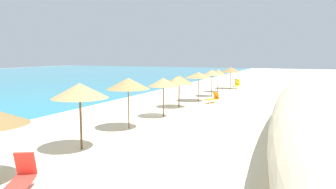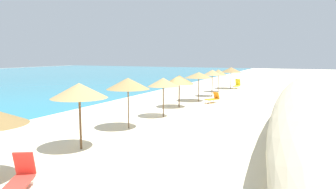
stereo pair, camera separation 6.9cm
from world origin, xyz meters
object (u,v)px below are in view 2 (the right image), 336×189
at_px(beach_umbrella_3, 128,84).
at_px(beach_umbrella_8, 218,72).
at_px(beach_umbrella_2, 79,91).
at_px(lounge_chair_0, 237,85).
at_px(beach_umbrella_5, 179,80).
at_px(beach_umbrella_7, 212,73).
at_px(beach_umbrella_4, 163,82).
at_px(beach_umbrella_9, 231,70).
at_px(lounge_chair_1, 213,98).
at_px(lounge_chair_2, 20,178).
at_px(beach_umbrella_6, 199,75).

xyz_separation_m(beach_umbrella_3, beach_umbrella_8, (19.61, 0.12, -0.35)).
relative_size(beach_umbrella_2, lounge_chair_0, 2.01).
xyz_separation_m(beach_umbrella_3, beach_umbrella_5, (7.94, 0.14, -0.35)).
height_order(beach_umbrella_7, lounge_chair_0, beach_umbrella_7).
relative_size(beach_umbrella_3, beach_umbrella_7, 1.07).
bearing_deg(beach_umbrella_4, beach_umbrella_9, -0.16).
relative_size(beach_umbrella_7, beach_umbrella_8, 1.05).
xyz_separation_m(beach_umbrella_3, lounge_chair_1, (11.24, -1.71, -2.14)).
distance_m(beach_umbrella_3, lounge_chair_2, 8.92).
relative_size(beach_umbrella_2, lounge_chair_2, 1.74).
relative_size(beach_umbrella_3, lounge_chair_0, 1.96).
relative_size(lounge_chair_0, lounge_chair_1, 1.03).
relative_size(beach_umbrella_4, lounge_chair_2, 1.56).
bearing_deg(beach_umbrella_8, beach_umbrella_5, 179.92).
bearing_deg(lounge_chair_1, lounge_chair_2, 117.16).
relative_size(beach_umbrella_9, lounge_chair_2, 1.57).
distance_m(beach_umbrella_3, beach_umbrella_8, 19.61).
bearing_deg(beach_umbrella_7, beach_umbrella_8, 6.83).
relative_size(beach_umbrella_2, beach_umbrella_4, 1.12).
bearing_deg(beach_umbrella_7, lounge_chair_2, -177.69).
xyz_separation_m(beach_umbrella_5, beach_umbrella_8, (11.66, -0.02, 0.01)).
xyz_separation_m(beach_umbrella_8, lounge_chair_0, (4.50, -1.19, -1.73)).
xyz_separation_m(beach_umbrella_2, beach_umbrella_6, (16.11, -0.01, -0.25)).
height_order(beach_umbrella_2, beach_umbrella_5, beach_umbrella_2).
bearing_deg(beach_umbrella_2, beach_umbrella_9, -0.52).
bearing_deg(beach_umbrella_4, lounge_chair_0, -2.01).
xyz_separation_m(beach_umbrella_2, beach_umbrella_5, (12.24, 0.30, -0.40)).
distance_m(beach_umbrella_4, beach_umbrella_7, 11.57).
relative_size(beach_umbrella_6, beach_umbrella_9, 0.99).
bearing_deg(beach_umbrella_7, beach_umbrella_6, 176.84).
relative_size(beach_umbrella_6, beach_umbrella_7, 0.98).
relative_size(beach_umbrella_6, lounge_chair_1, 1.84).
bearing_deg(beach_umbrella_3, lounge_chair_0, -2.54).
height_order(beach_umbrella_9, lounge_chair_1, beach_umbrella_9).
height_order(beach_umbrella_7, beach_umbrella_9, beach_umbrella_7).
height_order(beach_umbrella_4, beach_umbrella_7, beach_umbrella_7).
xyz_separation_m(beach_umbrella_8, lounge_chair_1, (-8.37, -1.83, -1.79)).
bearing_deg(lounge_chair_2, beach_umbrella_9, -118.24).
height_order(beach_umbrella_5, beach_umbrella_8, beach_umbrella_5).
bearing_deg(beach_umbrella_8, beach_umbrella_7, -173.17).
xyz_separation_m(beach_umbrella_2, lounge_chair_0, (28.41, -0.91, -2.13)).
distance_m(beach_umbrella_3, beach_umbrella_4, 3.91).
bearing_deg(beach_umbrella_5, beach_umbrella_9, -2.04).
relative_size(beach_umbrella_3, beach_umbrella_9, 1.08).
height_order(beach_umbrella_8, lounge_chair_2, beach_umbrella_8).
distance_m(beach_umbrella_2, beach_umbrella_9, 27.85).
bearing_deg(beach_umbrella_8, lounge_chair_2, -177.02).
height_order(beach_umbrella_4, lounge_chair_1, beach_umbrella_4).
bearing_deg(lounge_chair_2, beach_umbrella_4, -115.39).
height_order(beach_umbrella_6, beach_umbrella_9, beach_umbrella_9).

